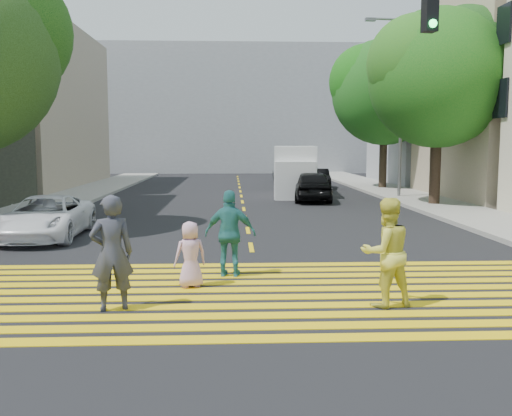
{
  "coord_description": "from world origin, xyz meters",
  "views": [
    {
      "loc": [
        -0.52,
        -9.01,
        2.76
      ],
      "look_at": [
        0.0,
        3.0,
        1.4
      ],
      "focal_mm": 40.0,
      "sensor_mm": 36.0,
      "label": 1
    }
  ],
  "objects": [
    {
      "name": "crosswalk",
      "position": [
        0.0,
        1.28,
        0.01
      ],
      "size": [
        13.4,
        5.3,
        0.01
      ],
      "color": "yellow",
      "rests_on": "ground"
    },
    {
      "name": "street_lamp",
      "position": [
        7.71,
        19.17,
        5.14
      ],
      "size": [
        2.03,
        0.39,
        8.96
      ],
      "rotation": [
        0.0,
        0.0,
        0.1
      ],
      "color": "slate",
      "rests_on": "ground"
    },
    {
      "name": "pedestrian_extra",
      "position": [
        -0.55,
        2.68,
        0.9
      ],
      "size": [
        1.11,
        0.58,
        1.81
      ],
      "primitive_type": "imported",
      "rotation": [
        0.0,
        0.0,
        3.0
      ],
      "color": "#2A767A",
      "rests_on": "ground"
    },
    {
      "name": "sidewalk_left",
      "position": [
        -8.5,
        22.0,
        0.07
      ],
      "size": [
        3.0,
        40.0,
        0.15
      ],
      "primitive_type": "cube",
      "color": "gray",
      "rests_on": "ground"
    },
    {
      "name": "pedestrian_child",
      "position": [
        -1.32,
        1.8,
        0.64
      ],
      "size": [
        0.73,
        0.61,
        1.28
      ],
      "primitive_type": "imported",
      "rotation": [
        0.0,
        0.0,
        3.51
      ],
      "color": "#D09DB8",
      "rests_on": "ground"
    },
    {
      "name": "silver_car",
      "position": [
        3.64,
        31.06,
        0.73
      ],
      "size": [
        2.36,
        5.17,
        1.47
      ],
      "primitive_type": "imported",
      "rotation": [
        0.0,
        0.0,
        3.2
      ],
      "color": "#969A9F",
      "rests_on": "ground"
    },
    {
      "name": "backdrop_block",
      "position": [
        0.0,
        48.0,
        6.0
      ],
      "size": [
        30.0,
        8.0,
        12.0
      ],
      "primitive_type": "cube",
      "color": "gray",
      "rests_on": "ground"
    },
    {
      "name": "white_sedan",
      "position": [
        -5.95,
        7.77,
        0.62
      ],
      "size": [
        2.14,
        4.51,
        1.24
      ],
      "primitive_type": "imported",
      "rotation": [
        0.0,
        0.0,
        0.02
      ],
      "color": "white",
      "rests_on": "ground"
    },
    {
      "name": "white_van",
      "position": [
        2.83,
        21.04,
        1.25
      ],
      "size": [
        2.56,
        5.72,
        2.63
      ],
      "rotation": [
        0.0,
        0.0,
        -0.09
      ],
      "color": "silver",
      "rests_on": "ground"
    },
    {
      "name": "building_right_grey",
      "position": [
        15.0,
        30.0,
        5.0
      ],
      "size": [
        10.0,
        10.0,
        10.0
      ],
      "primitive_type": "cube",
      "color": "gray",
      "rests_on": "ground"
    },
    {
      "name": "tree_right_far",
      "position": [
        8.68,
        24.95,
        6.13
      ],
      "size": [
        7.92,
        7.58,
        9.08
      ],
      "rotation": [
        0.0,
        0.0,
        -0.24
      ],
      "color": "black",
      "rests_on": "ground"
    },
    {
      "name": "ground",
      "position": [
        0.0,
        0.0,
        0.0
      ],
      "size": [
        120.0,
        120.0,
        0.0
      ],
      "primitive_type": "plane",
      "color": "black"
    },
    {
      "name": "dark_car_near",
      "position": [
        3.37,
        18.22,
        0.74
      ],
      "size": [
        2.1,
        4.49,
        1.49
      ],
      "primitive_type": "imported",
      "rotation": [
        0.0,
        0.0,
        3.06
      ],
      "color": "black",
      "rests_on": "ground"
    },
    {
      "name": "dark_car_parked",
      "position": [
        4.91,
        26.32,
        0.6
      ],
      "size": [
        1.51,
        3.72,
        1.2
      ],
      "primitive_type": "imported",
      "rotation": [
        0.0,
        0.0,
        -0.07
      ],
      "color": "black",
      "rests_on": "ground"
    },
    {
      "name": "tree_right_near",
      "position": [
        8.47,
        15.59,
        5.87
      ],
      "size": [
        6.68,
        6.11,
        8.68
      ],
      "rotation": [
        0.0,
        0.0,
        -0.03
      ],
      "color": "black",
      "rests_on": "ground"
    },
    {
      "name": "sidewalk_right",
      "position": [
        8.5,
        15.0,
        0.07
      ],
      "size": [
        3.0,
        60.0,
        0.15
      ],
      "primitive_type": "cube",
      "color": "gray",
      "rests_on": "ground"
    },
    {
      "name": "pedestrian_man",
      "position": [
        -2.5,
        0.34,
        0.97
      ],
      "size": [
        0.81,
        0.65,
        1.93
      ],
      "primitive_type": "imported",
      "rotation": [
        0.0,
        0.0,
        3.44
      ],
      "color": "#373842",
      "rests_on": "ground"
    },
    {
      "name": "pedestrian_woman",
      "position": [
        2.09,
        0.38,
        0.93
      ],
      "size": [
        1.03,
        0.88,
        1.86
      ],
      "primitive_type": "imported",
      "rotation": [
        0.0,
        0.0,
        3.36
      ],
      "color": "#DED748",
      "rests_on": "ground"
    },
    {
      "name": "lane_line",
      "position": [
        0.0,
        22.5,
        0.01
      ],
      "size": [
        0.12,
        34.4,
        0.01
      ],
      "color": "yellow",
      "rests_on": "ground"
    }
  ]
}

